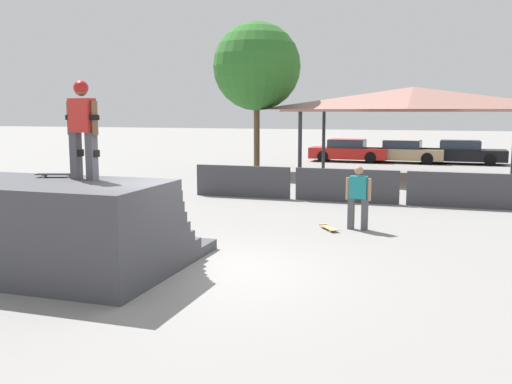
{
  "coord_description": "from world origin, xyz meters",
  "views": [
    {
      "loc": [
        4.08,
        -9.09,
        2.86
      ],
      "look_at": [
        -0.16,
        3.94,
        0.91
      ],
      "focal_mm": 40.0,
      "sensor_mm": 36.0,
      "label": 1
    }
  ],
  "objects_px": {
    "parked_car_red": "(348,151)",
    "parked_car_black": "(462,153)",
    "tree_far_back": "(257,67)",
    "bystander_walking": "(358,194)",
    "skateboard_on_ground": "(328,227)",
    "skater_on_deck": "(82,123)",
    "skateboard_on_deck": "(59,174)",
    "parked_car_tan": "(404,152)"
  },
  "relations": [
    {
      "from": "parked_car_red",
      "to": "skater_on_deck",
      "type": "bearing_deg",
      "value": -90.99
    },
    {
      "from": "bystander_walking",
      "to": "parked_car_red",
      "type": "xyz_separation_m",
      "value": [
        -3.17,
        18.81,
        -0.26
      ]
    },
    {
      "from": "skater_on_deck",
      "to": "tree_far_back",
      "type": "relative_size",
      "value": 0.25
    },
    {
      "from": "bystander_walking",
      "to": "parked_car_tan",
      "type": "relative_size",
      "value": 0.35
    },
    {
      "from": "bystander_walking",
      "to": "tree_far_back",
      "type": "relative_size",
      "value": 0.22
    },
    {
      "from": "skater_on_deck",
      "to": "parked_car_red",
      "type": "height_order",
      "value": "skater_on_deck"
    },
    {
      "from": "bystander_walking",
      "to": "skateboard_on_ground",
      "type": "height_order",
      "value": "bystander_walking"
    },
    {
      "from": "skater_on_deck",
      "to": "skateboard_on_ground",
      "type": "relative_size",
      "value": 2.34
    },
    {
      "from": "skateboard_on_ground",
      "to": "parked_car_black",
      "type": "height_order",
      "value": "parked_car_black"
    },
    {
      "from": "skater_on_deck",
      "to": "skateboard_on_deck",
      "type": "height_order",
      "value": "skater_on_deck"
    },
    {
      "from": "tree_far_back",
      "to": "parked_car_red",
      "type": "bearing_deg",
      "value": 63.47
    },
    {
      "from": "skateboard_on_deck",
      "to": "parked_car_tan",
      "type": "xyz_separation_m",
      "value": [
        4.67,
        24.02,
        -1.11
      ]
    },
    {
      "from": "skateboard_on_deck",
      "to": "skateboard_on_ground",
      "type": "xyz_separation_m",
      "value": [
        4.12,
        4.72,
        -1.66
      ]
    },
    {
      "from": "skateboard_on_deck",
      "to": "parked_car_black",
      "type": "relative_size",
      "value": 0.17
    },
    {
      "from": "tree_far_back",
      "to": "parked_car_black",
      "type": "height_order",
      "value": "tree_far_back"
    },
    {
      "from": "parked_car_red",
      "to": "parked_car_tan",
      "type": "distance_m",
      "value": 3.07
    },
    {
      "from": "bystander_walking",
      "to": "tree_far_back",
      "type": "distance_m",
      "value": 14.35
    },
    {
      "from": "skateboard_on_deck",
      "to": "parked_car_black",
      "type": "bearing_deg",
      "value": 54.42
    },
    {
      "from": "skateboard_on_deck",
      "to": "parked_car_black",
      "type": "xyz_separation_m",
      "value": [
        7.72,
        24.31,
        -1.11
      ]
    },
    {
      "from": "parked_car_red",
      "to": "tree_far_back",
      "type": "bearing_deg",
      "value": -115.2
    },
    {
      "from": "skateboard_on_ground",
      "to": "parked_car_red",
      "type": "xyz_separation_m",
      "value": [
        -2.51,
        19.07,
        0.54
      ]
    },
    {
      "from": "skateboard_on_deck",
      "to": "skateboard_on_ground",
      "type": "bearing_deg",
      "value": 30.9
    },
    {
      "from": "parked_car_tan",
      "to": "bystander_walking",
      "type": "bearing_deg",
      "value": -85.9
    },
    {
      "from": "skateboard_on_ground",
      "to": "tree_far_back",
      "type": "distance_m",
      "value": 14.53
    },
    {
      "from": "tree_far_back",
      "to": "skater_on_deck",
      "type": "bearing_deg",
      "value": -82.18
    },
    {
      "from": "parked_car_red",
      "to": "parked_car_black",
      "type": "distance_m",
      "value": 6.13
    },
    {
      "from": "skater_on_deck",
      "to": "parked_car_black",
      "type": "distance_m",
      "value": 25.53
    },
    {
      "from": "parked_car_tan",
      "to": "skateboard_on_deck",
      "type": "bearing_deg",
      "value": -97.26
    },
    {
      "from": "parked_car_red",
      "to": "parked_car_black",
      "type": "relative_size",
      "value": 0.96
    },
    {
      "from": "skater_on_deck",
      "to": "parked_car_tan",
      "type": "distance_m",
      "value": 24.58
    },
    {
      "from": "tree_far_back",
      "to": "parked_car_black",
      "type": "xyz_separation_m",
      "value": [
        9.45,
        7.21,
        -4.31
      ]
    },
    {
      "from": "bystander_walking",
      "to": "skateboard_on_deck",
      "type": "bearing_deg",
      "value": 51.62
    },
    {
      "from": "skateboard_on_deck",
      "to": "parked_car_tan",
      "type": "height_order",
      "value": "skateboard_on_deck"
    },
    {
      "from": "bystander_walking",
      "to": "parked_car_red",
      "type": "height_order",
      "value": "bystander_walking"
    },
    {
      "from": "skateboard_on_ground",
      "to": "tree_far_back",
      "type": "bearing_deg",
      "value": -9.74
    },
    {
      "from": "skateboard_on_ground",
      "to": "parked_car_black",
      "type": "distance_m",
      "value": 19.93
    },
    {
      "from": "parked_car_red",
      "to": "parked_car_tan",
      "type": "relative_size",
      "value": 1.0
    },
    {
      "from": "tree_far_back",
      "to": "parked_car_tan",
      "type": "bearing_deg",
      "value": 47.29
    },
    {
      "from": "bystander_walking",
      "to": "parked_car_tan",
      "type": "bearing_deg",
      "value": -84.1
    },
    {
      "from": "bystander_walking",
      "to": "parked_car_black",
      "type": "xyz_separation_m",
      "value": [
        2.93,
        19.34,
        -0.26
      ]
    },
    {
      "from": "parked_car_black",
      "to": "parked_car_red",
      "type": "bearing_deg",
      "value": -173.96
    },
    {
      "from": "parked_car_black",
      "to": "bystander_walking",
      "type": "bearing_deg",
      "value": -97.56
    }
  ]
}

